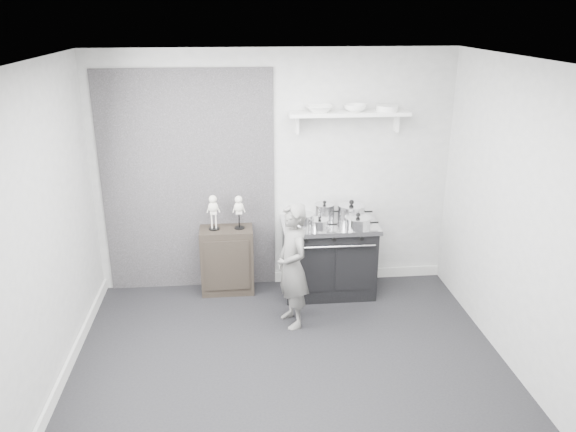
% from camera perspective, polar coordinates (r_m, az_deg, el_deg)
% --- Properties ---
extents(ground, '(4.00, 4.00, 0.00)m').
position_cam_1_polar(ground, '(5.25, 0.19, -15.41)').
color(ground, black).
rests_on(ground, ground).
extents(room_shell, '(4.02, 3.62, 2.71)m').
position_cam_1_polar(room_shell, '(4.64, -1.07, 2.35)').
color(room_shell, '#A7A7A5').
rests_on(room_shell, ground).
extents(wall_shelf, '(1.30, 0.26, 0.24)m').
position_cam_1_polar(wall_shelf, '(6.14, 6.19, 10.23)').
color(wall_shelf, white).
rests_on(wall_shelf, room_shell).
extents(stove, '(1.06, 0.66, 0.85)m').
position_cam_1_polar(stove, '(6.38, 4.14, -4.22)').
color(stove, black).
rests_on(stove, ground).
extents(side_cabinet, '(0.59, 0.34, 0.77)m').
position_cam_1_polar(side_cabinet, '(6.44, -6.19, -4.47)').
color(side_cabinet, black).
rests_on(side_cabinet, ground).
extents(child, '(0.44, 0.55, 1.30)m').
position_cam_1_polar(child, '(5.63, 0.46, -5.11)').
color(child, slate).
rests_on(child, ground).
extents(pot_front_left, '(0.32, 0.23, 0.19)m').
position_cam_1_polar(pot_front_left, '(6.06, 1.59, -0.45)').
color(pot_front_left, silver).
rests_on(pot_front_left, stove).
extents(pot_back_left, '(0.32, 0.23, 0.21)m').
position_cam_1_polar(pot_back_left, '(6.33, 3.72, 0.50)').
color(pot_back_left, silver).
rests_on(pot_back_left, stove).
extents(pot_back_right, '(0.40, 0.32, 0.22)m').
position_cam_1_polar(pot_back_right, '(6.35, 6.44, 0.47)').
color(pot_back_right, silver).
rests_on(pot_back_right, stove).
extents(pot_front_right, '(0.37, 0.28, 0.17)m').
position_cam_1_polar(pot_front_right, '(6.09, 7.11, -0.65)').
color(pot_front_right, silver).
rests_on(pot_front_right, stove).
extents(pot_front_center, '(0.29, 0.20, 0.15)m').
position_cam_1_polar(pot_front_center, '(6.01, 3.24, -0.84)').
color(pot_front_center, silver).
rests_on(pot_front_center, stove).
extents(skeleton_full, '(0.13, 0.08, 0.46)m').
position_cam_1_polar(skeleton_full, '(6.22, -7.60, 0.63)').
color(skeleton_full, silver).
rests_on(skeleton_full, side_cabinet).
extents(skeleton_torso, '(0.12, 0.08, 0.44)m').
position_cam_1_polar(skeleton_torso, '(6.22, -5.01, 0.64)').
color(skeleton_torso, silver).
rests_on(skeleton_torso, side_cabinet).
extents(bowl_large, '(0.29, 0.29, 0.07)m').
position_cam_1_polar(bowl_large, '(6.07, 3.19, 10.83)').
color(bowl_large, white).
rests_on(bowl_large, wall_shelf).
extents(bowl_small, '(0.24, 0.24, 0.08)m').
position_cam_1_polar(bowl_small, '(6.14, 6.85, 10.85)').
color(bowl_small, white).
rests_on(bowl_small, wall_shelf).
extents(plate_stack, '(0.24, 0.24, 0.06)m').
position_cam_1_polar(plate_stack, '(6.22, 10.02, 10.74)').
color(plate_stack, white).
rests_on(plate_stack, wall_shelf).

